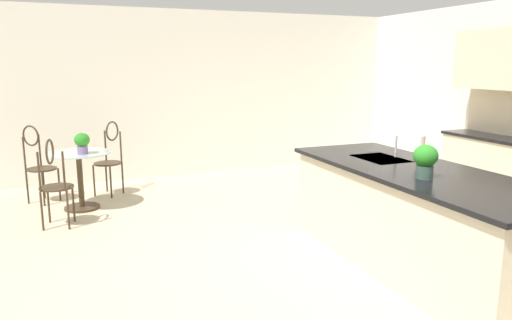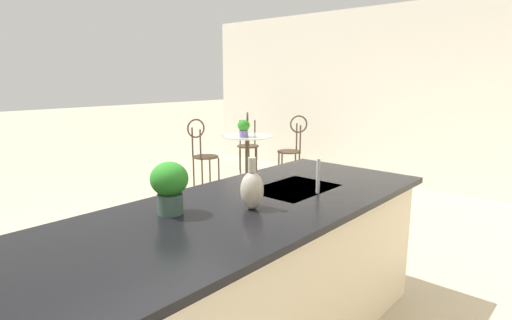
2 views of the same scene
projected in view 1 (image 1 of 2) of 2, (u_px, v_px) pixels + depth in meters
name	position (u px, v px, depth m)	size (l,w,h in m)	color
ground_plane	(315.00, 268.00, 4.45)	(40.00, 40.00, 0.00)	beige
wall_left_window	(193.00, 94.00, 8.06)	(0.12, 7.80, 2.70)	silver
kitchen_island	(415.00, 218.00, 4.40)	(2.80, 1.06, 0.92)	beige
bistro_table	(80.00, 175.00, 6.18)	(0.80, 0.80, 0.74)	#3D2D1E
chair_near_window	(54.00, 179.00, 5.43)	(0.52, 0.46, 1.04)	#3D2D1E
chair_by_island	(110.00, 155.00, 6.87)	(0.54, 0.54, 1.04)	#3D2D1E
chair_toward_desk	(38.00, 160.00, 6.48)	(0.54, 0.54, 1.04)	#3D2D1E
sink_faucet	(396.00, 146.00, 4.86)	(0.02, 0.02, 0.22)	#B2B5BA
potted_plant_on_table	(82.00, 142.00, 6.00)	(0.19, 0.19, 0.26)	#7A669E
potted_plant_counter_near	(425.00, 159.00, 3.94)	(0.20, 0.20, 0.28)	#385147
vase_on_counter	(422.00, 156.00, 4.36)	(0.13, 0.13, 0.29)	#BCB29E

